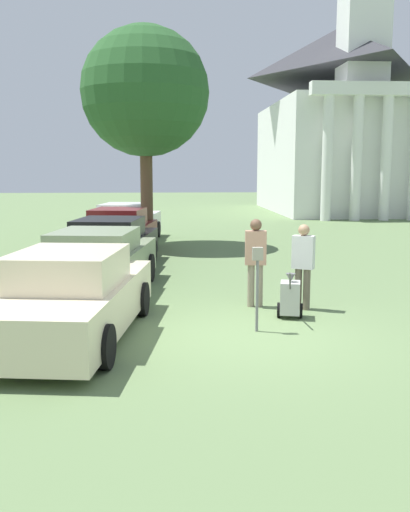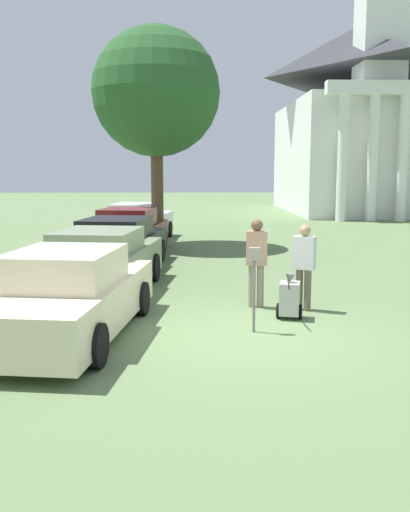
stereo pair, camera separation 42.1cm
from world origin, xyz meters
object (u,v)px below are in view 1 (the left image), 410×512
(church, at_px, (337,108))
(parked_car_white, at_px, (127,224))
(parked_car_sage, at_px, (97,264))
(parking_meter, at_px, (257,274))
(person_worker, at_px, (256,257))
(person_supervisor, at_px, (303,261))
(parked_car_cream, at_px, (72,298))
(equipment_cart, at_px, (290,297))
(parked_car_black, at_px, (111,246))
(parked_car_maroon, at_px, (120,233))

(church, bearing_deg, parked_car_white, -129.72)
(parked_car_sage, relative_size, parking_meter, 3.46)
(person_worker, height_order, person_supervisor, person_worker)
(church, bearing_deg, person_worker, -109.64)
(parked_car_sage, xyz_separation_m, church, (12.56, 24.48, 5.98))
(parked_car_cream, height_order, equipment_cart, parked_car_cream)
(parked_car_black, height_order, parking_meter, parking_meter)
(person_worker, height_order, church, church)
(parked_car_sage, bearing_deg, church, 70.42)
(parked_car_sage, relative_size, parked_car_maroon, 1.05)
(parking_meter, xyz_separation_m, person_supervisor, (1.15, 1.50, -0.04))
(equipment_cart, bearing_deg, person_supervisor, 72.12)
(parking_meter, xyz_separation_m, church, (9.47, 27.64, 5.66))
(parked_car_black, relative_size, equipment_cart, 5.20)
(parked_car_sage, relative_size, parked_car_black, 0.97)
(parked_car_maroon, distance_m, parking_meter, 9.74)
(parking_meter, relative_size, person_worker, 0.82)
(parked_car_sage, xyz_separation_m, parked_car_white, (-0.00, 9.36, 0.01))
(parked_car_black, xyz_separation_m, church, (12.56, 21.41, 6.00))
(parked_car_white, height_order, equipment_cart, parked_car_white)
(parked_car_maroon, distance_m, equipment_cart, 9.22)
(parked_car_sage, bearing_deg, parked_car_maroon, 97.58)
(parked_car_white, relative_size, person_supervisor, 3.04)
(church, bearing_deg, parked_car_cream, -114.30)
(parked_car_white, relative_size, parking_meter, 3.54)
(parked_car_black, height_order, person_supervisor, person_supervisor)
(parked_car_black, bearing_deg, equipment_cart, -46.70)
(person_worker, bearing_deg, parked_car_cream, 35.95)
(parked_car_maroon, distance_m, person_supervisor, 8.83)
(parked_car_cream, xyz_separation_m, parked_car_black, (0.00, 6.40, -0.00))
(person_worker, xyz_separation_m, person_supervisor, (0.90, -0.30, -0.05))
(parked_car_white, xyz_separation_m, parking_meter, (3.09, -12.53, 0.31))
(parked_car_black, relative_size, person_supervisor, 3.07)
(parking_meter, xyz_separation_m, person_worker, (0.25, 1.80, 0.01))
(parked_car_cream, bearing_deg, person_supervisor, 29.10)
(parked_car_black, relative_size, church, 0.20)
(parked_car_cream, height_order, parking_meter, parked_car_cream)
(parking_meter, bearing_deg, person_supervisor, 52.57)
(person_worker, bearing_deg, church, -104.27)
(parked_car_cream, distance_m, parked_car_white, 12.70)
(person_supervisor, bearing_deg, equipment_cart, 86.43)
(parked_car_white, bearing_deg, parked_car_cream, -82.43)
(parking_meter, bearing_deg, church, 71.09)
(parked_car_sage, xyz_separation_m, equipment_cart, (3.85, -2.29, -0.30))
(parked_car_black, distance_m, person_worker, 5.56)
(parking_meter, bearing_deg, parked_car_sage, 134.32)
(parked_car_black, bearing_deg, parked_car_sage, -82.41)
(parked_car_black, xyz_separation_m, parked_car_maroon, (0.00, 3.01, 0.03))
(parked_car_maroon, xyz_separation_m, parking_meter, (3.09, -9.24, 0.31))
(parked_car_black, bearing_deg, parked_car_white, 97.57)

